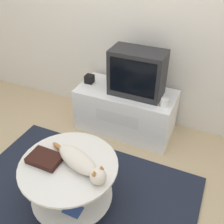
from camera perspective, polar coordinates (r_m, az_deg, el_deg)
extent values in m
plane|color=tan|center=(2.42, -7.68, -18.33)|extent=(12.00, 12.00, 0.00)
cube|color=silver|center=(2.82, 6.19, 21.99)|extent=(8.00, 0.05, 2.60)
cube|color=#1E2333|center=(2.41, -7.70, -18.19)|extent=(1.98, 1.37, 0.02)
cube|color=white|center=(2.95, 2.96, 0.36)|extent=(1.06, 0.51, 0.50)
cube|color=silver|center=(2.73, 1.05, -1.48)|extent=(0.48, 0.01, 0.14)
cube|color=#232326|center=(2.67, 5.53, 8.48)|extent=(0.55, 0.30, 0.48)
cube|color=black|center=(2.54, 4.43, 7.40)|extent=(0.47, 0.01, 0.37)
cube|color=black|center=(2.96, -4.94, 7.18)|extent=(0.09, 0.09, 0.09)
cylinder|color=white|center=(2.58, 11.35, 2.00)|extent=(0.08, 0.08, 0.09)
cylinder|color=#B2B2B7|center=(2.37, -8.36, -19.02)|extent=(0.31, 0.31, 0.01)
cylinder|color=#B7B7BC|center=(2.19, -8.86, -15.60)|extent=(0.04, 0.04, 0.46)
cylinder|color=silver|center=(2.27, -8.63, -17.20)|extent=(0.66, 0.66, 0.01)
cylinder|color=silver|center=(2.02, -9.47, -11.31)|extent=(0.75, 0.75, 0.02)
cube|color=#1E664C|center=(2.34, -8.99, -14.13)|extent=(0.23, 0.14, 0.03)
cube|color=#2D478C|center=(2.16, -8.52, -20.32)|extent=(0.14, 0.10, 0.01)
cube|color=black|center=(2.05, -14.40, -9.80)|extent=(0.25, 0.17, 0.05)
ellipsoid|color=silver|center=(1.95, -7.60, -10.21)|extent=(0.41, 0.28, 0.12)
sphere|color=silver|center=(1.83, -3.04, -13.80)|extent=(0.12, 0.12, 0.12)
cone|color=#B2703D|center=(1.80, -2.33, -11.98)|extent=(0.04, 0.04, 0.04)
cone|color=#B2703D|center=(1.77, -3.88, -13.05)|extent=(0.04, 0.04, 0.04)
ellipsoid|color=#B2703D|center=(2.12, -11.62, -7.46)|extent=(0.14, 0.09, 0.04)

